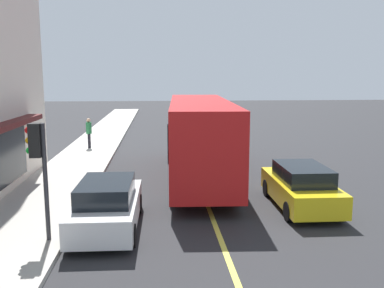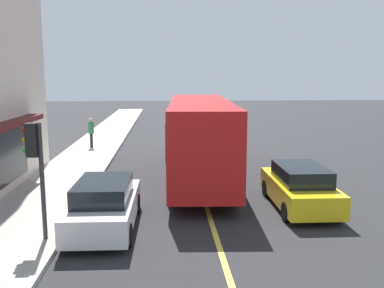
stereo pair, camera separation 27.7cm
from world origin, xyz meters
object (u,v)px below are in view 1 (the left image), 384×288
Objects in this scene: pedestrian_mid_block at (89,130)px; bus at (200,135)px; car_white at (107,205)px; traffic_light at (38,154)px; car_yellow at (301,187)px.

bus is at bearing -141.97° from pedestrian_mid_block.
car_white is 2.36× the size of pedestrian_mid_block.
traffic_light is at bearing 122.88° from car_white.
car_yellow is at bearing -71.82° from traffic_light.
traffic_light is (-6.97, 4.99, 0.55)m from bus.
bus is at bearing -35.60° from traffic_light.
car_white is at bearing 103.96° from car_yellow.
bus is at bearing 36.04° from car_yellow.
bus is 5.47m from car_yellow.
traffic_light is 0.74× the size of car_yellow.
bus is 2.60× the size of car_yellow.
car_yellow and car_white have the same top height.
traffic_light is at bearing 108.18° from car_yellow.
car_white is at bearing -168.80° from pedestrian_mid_block.
bus is 8.60m from traffic_light.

